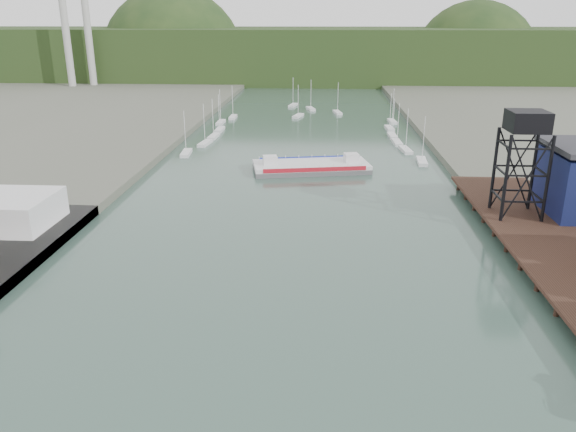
# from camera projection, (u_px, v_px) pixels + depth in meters

# --- Properties ---
(east_pier) EXTENTS (14.00, 70.00, 2.45)m
(east_pier) POSITION_uv_depth(u_px,v_px,m) (560.00, 248.00, 74.77)
(east_pier) COLOR black
(east_pier) RESTS_ON ground
(lift_tower) EXTENTS (6.50, 6.50, 16.00)m
(lift_tower) POSITION_uv_depth(u_px,v_px,m) (527.00, 128.00, 82.55)
(lift_tower) COLOR black
(lift_tower) RESTS_ON east_pier
(marina_sailboats) EXTENTS (57.71, 92.65, 0.90)m
(marina_sailboats) POSITION_uv_depth(u_px,v_px,m) (306.00, 128.00, 165.40)
(marina_sailboats) COLOR silver
(marina_sailboats) RESTS_ON ground
(smokestacks) EXTENTS (11.20, 8.20, 60.00)m
(smokestacks) POSITION_uv_depth(u_px,v_px,m) (76.00, 21.00, 250.20)
(smokestacks) COLOR #AAA9A4
(smokestacks) RESTS_ON ground
(distant_hills) EXTENTS (500.00, 120.00, 80.00)m
(distant_hills) POSITION_uv_depth(u_px,v_px,m) (308.00, 57.00, 315.63)
(distant_hills) COLOR black
(distant_hills) RESTS_ON ground
(chain_ferry) EXTENTS (25.80, 14.20, 3.51)m
(chain_ferry) POSITION_uv_depth(u_px,v_px,m) (311.00, 166.00, 119.89)
(chain_ferry) COLOR #555457
(chain_ferry) RESTS_ON ground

